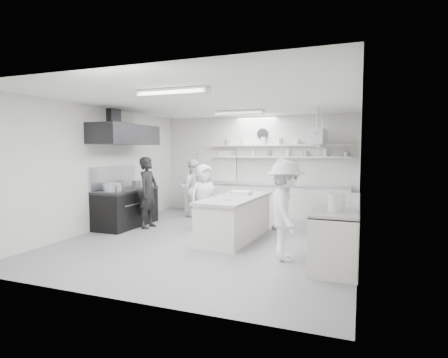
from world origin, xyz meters
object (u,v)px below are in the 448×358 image
(stove, at_px, (126,209))
(back_counter, at_px, (263,200))
(right_counter, at_px, (338,228))
(prep_island, at_px, (235,219))
(cook_back, at_px, (192,188))
(cook_stove, at_px, (148,193))

(stove, height_order, back_counter, back_counter)
(stove, bearing_deg, right_counter, -6.52)
(right_counter, bearing_deg, prep_island, 169.88)
(back_counter, relative_size, cook_back, 2.97)
(stove, relative_size, right_counter, 0.55)
(back_counter, height_order, right_counter, right_counter)
(right_counter, xyz_separation_m, cook_stove, (-4.61, 0.65, 0.42))
(right_counter, relative_size, cook_stove, 1.85)
(prep_island, xyz_separation_m, cook_stove, (-2.40, 0.25, 0.45))
(back_counter, bearing_deg, right_counter, -55.35)
(back_counter, distance_m, right_counter, 4.13)
(prep_island, height_order, cook_back, cook_back)
(stove, bearing_deg, cook_stove, 4.16)
(stove, height_order, right_counter, right_counter)
(prep_island, height_order, cook_stove, cook_stove)
(back_counter, bearing_deg, cook_stove, -129.43)
(right_counter, distance_m, cook_stove, 4.68)
(right_counter, bearing_deg, back_counter, 124.65)
(cook_stove, bearing_deg, cook_back, -13.73)
(stove, relative_size, prep_island, 0.76)
(stove, distance_m, cook_back, 2.12)
(right_counter, bearing_deg, cook_stove, 172.03)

